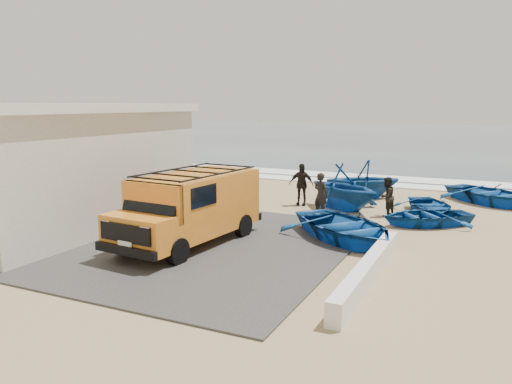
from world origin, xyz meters
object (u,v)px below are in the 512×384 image
(fisherman_front, at_px, (321,195))
(fisherman_middle, at_px, (387,197))
(van, at_px, (191,205))
(parapet, at_px, (368,270))
(building, at_px, (31,163))
(fisherman_back, at_px, (301,184))
(boat_mid_left, at_px, (343,187))
(boat_near_left, at_px, (344,227))
(boat_mid_right, at_px, (429,206))
(boat_near_right, at_px, (426,216))
(boat_far_right, at_px, (490,194))
(boat_far_left, at_px, (363,179))

(fisherman_front, height_order, fisherman_middle, fisherman_front)
(van, bearing_deg, parapet, -4.36)
(building, relative_size, fisherman_front, 5.51)
(parapet, relative_size, fisherman_back, 3.34)
(parapet, xyz_separation_m, boat_mid_left, (-2.88, 7.95, 0.67))
(boat_near_left, relative_size, boat_mid_left, 1.22)
(boat_mid_right, xyz_separation_m, fisherman_back, (-5.19, -0.40, 0.57))
(fisherman_middle, bearing_deg, boat_near_right, 81.36)
(boat_near_right, distance_m, fisherman_front, 3.90)
(boat_mid_right, bearing_deg, boat_mid_left, 167.06)
(building, relative_size, boat_mid_left, 2.62)
(van, distance_m, boat_far_right, 13.73)
(fisherman_back, bearing_deg, boat_far_right, 18.47)
(building, height_order, boat_far_right, building)
(boat_near_left, relative_size, boat_near_right, 1.34)
(boat_near_left, distance_m, boat_near_right, 3.89)
(van, bearing_deg, boat_near_left, 34.66)
(building, bearing_deg, boat_mid_left, 35.85)
(boat_far_left, distance_m, fisherman_back, 3.31)
(boat_near_left, distance_m, boat_far_right, 9.49)
(van, height_order, boat_near_right, van)
(boat_mid_right, height_order, boat_far_left, boat_far_left)
(building, relative_size, boat_mid_right, 2.93)
(van, relative_size, boat_far_right, 1.29)
(boat_near_right, distance_m, boat_mid_left, 3.75)
(van, height_order, boat_mid_left, van)
(van, height_order, fisherman_front, van)
(boat_mid_left, height_order, fisherman_middle, boat_mid_left)
(boat_near_left, xyz_separation_m, boat_far_left, (-1.20, 7.43, 0.43))
(boat_mid_right, bearing_deg, fisherman_front, -172.51)
(van, xyz_separation_m, boat_near_right, (6.25, 5.65, -0.88))
(van, xyz_separation_m, boat_near_left, (4.17, 2.37, -0.76))
(boat_near_left, xyz_separation_m, boat_near_right, (2.08, 3.28, -0.11))
(building, height_order, boat_mid_left, building)
(van, bearing_deg, boat_far_right, 57.92)
(boat_near_left, distance_m, boat_far_left, 7.54)
(boat_near_left, xyz_separation_m, fisherman_back, (-3.23, 4.81, 0.44))
(fisherman_back, bearing_deg, van, -106.06)
(boat_mid_left, relative_size, boat_mid_right, 1.12)
(parapet, distance_m, fisherman_back, 9.43)
(boat_far_left, height_order, fisherman_front, boat_far_left)
(parapet, height_order, boat_near_left, boat_near_left)
(fisherman_front, distance_m, fisherman_middle, 2.55)
(fisherman_middle, bearing_deg, fisherman_front, -41.73)
(boat_mid_left, distance_m, fisherman_front, 1.66)
(boat_far_right, relative_size, fisherman_middle, 2.76)
(boat_near_right, distance_m, boat_mid_right, 1.93)
(van, height_order, boat_near_left, van)
(building, distance_m, fisherman_front, 10.73)
(parapet, distance_m, fisherman_middle, 7.59)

